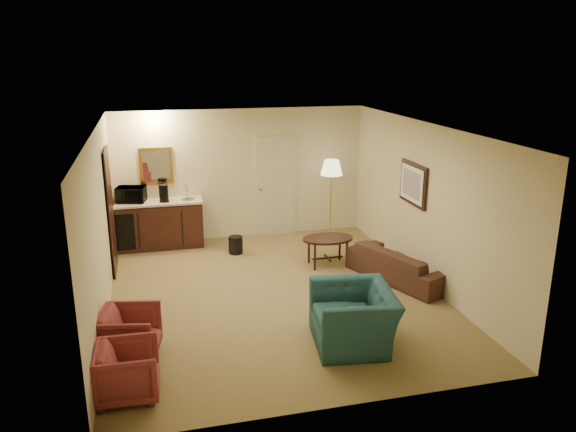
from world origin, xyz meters
name	(u,v)px	position (x,y,z in m)	size (l,w,h in m)	color
ground	(275,294)	(0.00, 0.00, 0.00)	(6.00, 6.00, 0.00)	olive
room_walls	(258,178)	(-0.10, 0.77, 1.72)	(5.02, 6.01, 2.61)	beige
wetbar_cabinet	(160,224)	(-1.65, 2.72, 0.46)	(1.64, 0.58, 0.92)	#3A1912
sofa	(400,259)	(2.15, 0.07, 0.37)	(1.87, 0.55, 0.73)	black
teal_armchair	(354,308)	(0.66, -1.74, 0.50)	(1.14, 0.74, 1.00)	#1C4547
rose_chair_near	(129,332)	(-2.15, -1.40, 0.35)	(0.69, 0.64, 0.71)	brown
rose_chair_far	(128,369)	(-2.15, -2.24, 0.34)	(0.66, 0.62, 0.68)	brown
coffee_table	(328,251)	(1.19, 1.00, 0.26)	(0.90, 0.61, 0.52)	black
floor_lamp	(331,200)	(1.70, 2.40, 0.82)	(0.43, 0.43, 1.63)	gold
waste_bin	(236,245)	(-0.30, 2.00, 0.17)	(0.27, 0.27, 0.33)	black
microwave	(131,193)	(-2.15, 2.79, 1.10)	(0.53, 0.29, 0.36)	black
coffee_maker	(164,193)	(-1.55, 2.65, 1.08)	(0.18, 0.18, 0.33)	black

